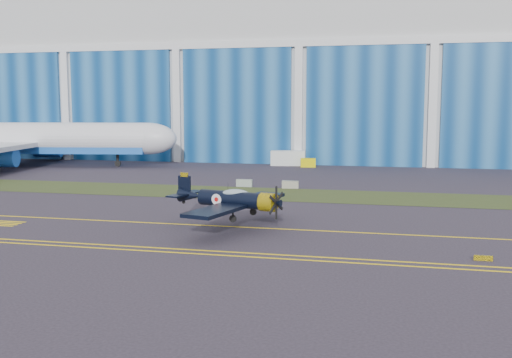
% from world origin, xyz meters
% --- Properties ---
extents(ground, '(260.00, 260.00, 0.00)m').
position_xyz_m(ground, '(0.00, 0.00, 0.00)').
color(ground, '#322C38').
rests_on(ground, ground).
extents(grass_median, '(260.00, 10.00, 0.02)m').
position_xyz_m(grass_median, '(0.00, 14.00, 0.02)').
color(grass_median, '#475128').
rests_on(grass_median, ground).
extents(hangar, '(220.00, 45.70, 30.00)m').
position_xyz_m(hangar, '(0.00, 71.79, 14.96)').
color(hangar, silver).
rests_on(hangar, ground).
extents(taxiway_centreline, '(200.00, 0.20, 0.02)m').
position_xyz_m(taxiway_centreline, '(0.00, -5.00, 0.01)').
color(taxiway_centreline, yellow).
rests_on(taxiway_centreline, ground).
extents(edge_line_near, '(80.00, 0.20, 0.02)m').
position_xyz_m(edge_line_near, '(0.00, -14.50, 0.01)').
color(edge_line_near, yellow).
rests_on(edge_line_near, ground).
extents(edge_line_far, '(80.00, 0.20, 0.02)m').
position_xyz_m(edge_line_far, '(0.00, -13.50, 0.01)').
color(edge_line_far, yellow).
rests_on(edge_line_far, ground).
extents(guard_board_right, '(1.20, 0.15, 0.35)m').
position_xyz_m(guard_board_right, '(22.00, -12.00, 0.17)').
color(guard_board_right, yellow).
rests_on(guard_board_right, ground).
extents(warbird, '(13.72, 15.35, 3.89)m').
position_xyz_m(warbird, '(3.17, -5.71, 2.45)').
color(warbird, black).
rests_on(warbird, ground).
extents(jetliner, '(67.34, 59.97, 20.78)m').
position_xyz_m(jetliner, '(-45.13, 36.34, 10.39)').
color(jetliner, silver).
rests_on(jetliner, ground).
extents(shipping_container, '(6.03, 3.07, 2.50)m').
position_xyz_m(shipping_container, '(-1.48, 47.37, 1.25)').
color(shipping_container, silver).
rests_on(shipping_container, ground).
extents(tug, '(2.69, 1.95, 1.43)m').
position_xyz_m(tug, '(2.26, 45.41, 0.72)').
color(tug, '#E6DB04').
rests_on(tug, ground).
extents(barrier_a, '(2.03, 0.70, 0.90)m').
position_xyz_m(barrier_a, '(-2.10, 19.54, 0.45)').
color(barrier_a, '#8E9E92').
rests_on(barrier_a, ground).
extents(barrier_b, '(2.06, 0.83, 0.90)m').
position_xyz_m(barrier_b, '(3.80, 19.21, 0.45)').
color(barrier_b, gray).
rests_on(barrier_b, ground).
extents(barrier_c, '(2.03, 0.72, 0.90)m').
position_xyz_m(barrier_c, '(3.73, 19.64, 0.45)').
color(barrier_c, '#8D9C9A').
rests_on(barrier_c, ground).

